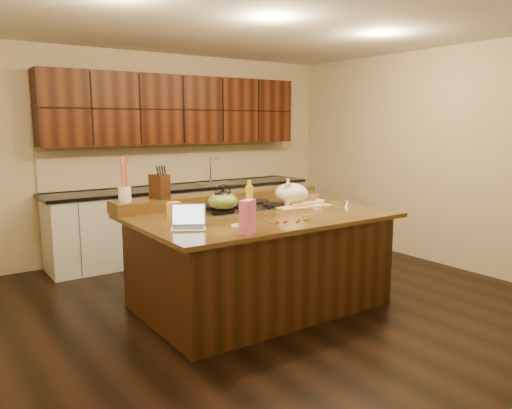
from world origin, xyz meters
TOP-DOWN VIEW (x-y plane):
  - room at (0.00, 0.00)m, footprint 5.52×5.02m
  - island at (0.00, 0.00)m, footprint 2.40×1.60m
  - back_ledge at (0.00, 0.70)m, footprint 2.40×0.30m
  - cooktop at (0.00, 0.30)m, footprint 0.92×0.52m
  - back_counter at (0.30, 2.23)m, footprint 3.70×0.66m
  - kettle at (-0.30, 0.17)m, footprint 0.22×0.22m
  - green_bowl at (-0.30, 0.17)m, footprint 0.33×0.33m
  - laptop at (-0.87, -0.23)m, footprint 0.36×0.34m
  - oil_bottle at (-0.07, 0.06)m, footprint 0.09×0.09m
  - vinegar_bottle at (0.43, 0.10)m, footprint 0.08×0.08m
  - wooden_tray at (0.53, 0.14)m, footprint 0.65×0.51m
  - ramekin_a at (0.61, -0.17)m, footprint 0.12×0.12m
  - ramekin_b at (0.65, -0.06)m, footprint 0.13×0.13m
  - ramekin_c at (0.85, 0.08)m, footprint 0.13×0.13m
  - strainer_bowl at (0.86, 0.28)m, footprint 0.31×0.31m
  - kitchen_timer at (1.00, -0.18)m, footprint 0.10×0.10m
  - pink_bag at (-0.58, -0.68)m, footprint 0.16×0.14m
  - candy_plate at (-0.47, -0.42)m, footprint 0.23×0.23m
  - package_box at (-0.78, 0.24)m, footprint 0.11×0.08m
  - utensil_crock at (-1.07, 0.70)m, footprint 0.14×0.14m
  - knife_block at (-0.71, 0.70)m, footprint 0.16×0.22m
  - gumdrop_0 at (-0.15, -0.46)m, footprint 0.02×0.02m
  - gumdrop_1 at (0.10, -0.49)m, footprint 0.02×0.02m
  - gumdrop_2 at (-0.04, -0.48)m, footprint 0.02×0.02m
  - gumdrop_3 at (-0.18, -0.42)m, footprint 0.02×0.02m
  - gumdrop_4 at (0.05, -0.55)m, footprint 0.02×0.02m
  - gumdrop_5 at (0.21, -0.42)m, footprint 0.02×0.02m
  - gumdrop_6 at (-0.13, -0.48)m, footprint 0.02×0.02m
  - gumdrop_7 at (-0.19, -0.50)m, footprint 0.02×0.02m
  - gumdrop_8 at (0.14, -0.54)m, footprint 0.02×0.02m
  - gumdrop_9 at (0.02, -0.56)m, footprint 0.02×0.02m
  - gumdrop_10 at (0.13, -0.53)m, footprint 0.02×0.02m
  - gumdrop_11 at (0.12, -0.53)m, footprint 0.02×0.02m
  - gumdrop_12 at (-0.10, -0.51)m, footprint 0.02×0.02m
  - gumdrop_13 at (0.17, -0.55)m, footprint 0.02×0.02m
  - gumdrop_14 at (0.09, -0.48)m, footprint 0.02×0.02m

SIDE VIEW (x-z plane):
  - island at x=0.00m, z-range 0.00..0.92m
  - candy_plate at x=-0.47m, z-range 0.92..0.93m
  - gumdrop_0 at x=-0.15m, z-range 0.92..0.94m
  - gumdrop_1 at x=0.10m, z-range 0.92..0.94m
  - gumdrop_2 at x=-0.04m, z-range 0.92..0.94m
  - gumdrop_3 at x=-0.18m, z-range 0.92..0.94m
  - gumdrop_4 at x=0.05m, z-range 0.92..0.94m
  - gumdrop_5 at x=0.21m, z-range 0.92..0.94m
  - gumdrop_6 at x=-0.13m, z-range 0.92..0.94m
  - gumdrop_7 at x=-0.19m, z-range 0.92..0.94m
  - gumdrop_8 at x=0.14m, z-range 0.92..0.94m
  - gumdrop_9 at x=0.02m, z-range 0.92..0.94m
  - gumdrop_10 at x=0.13m, z-range 0.92..0.94m
  - gumdrop_11 at x=0.12m, z-range 0.92..0.94m
  - gumdrop_12 at x=-0.10m, z-range 0.92..0.94m
  - gumdrop_13 at x=0.17m, z-range 0.92..0.94m
  - gumdrop_14 at x=0.09m, z-range 0.92..0.94m
  - cooktop at x=0.00m, z-range 0.91..0.96m
  - ramekin_a at x=0.61m, z-range 0.92..0.96m
  - ramekin_b at x=0.65m, z-range 0.92..0.96m
  - ramekin_c at x=0.85m, z-range 0.92..0.96m
  - kitchen_timer at x=1.00m, z-range 0.92..0.99m
  - strainer_bowl at x=0.86m, z-range 0.92..1.01m
  - laptop at x=-0.87m, z-range 0.87..1.07m
  - back_ledge at x=0.00m, z-range 0.92..1.04m
  - back_counter at x=0.30m, z-range -0.22..2.18m
  - package_box at x=-0.78m, z-range 0.92..1.07m
  - wooden_tray at x=0.53m, z-range 0.91..1.15m
  - green_bowl at x=-0.30m, z-range 0.97..1.12m
  - vinegar_bottle at x=0.43m, z-range 0.92..1.17m
  - pink_bag at x=-0.58m, z-range 0.92..1.19m
  - oil_bottle at x=-0.07m, z-range 0.92..1.19m
  - kettle at x=-0.30m, z-range 0.96..1.15m
  - utensil_crock at x=-1.07m, z-range 1.04..1.18m
  - knife_block at x=-0.71m, z-range 1.04..1.28m
  - room at x=0.00m, z-range -0.01..2.71m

